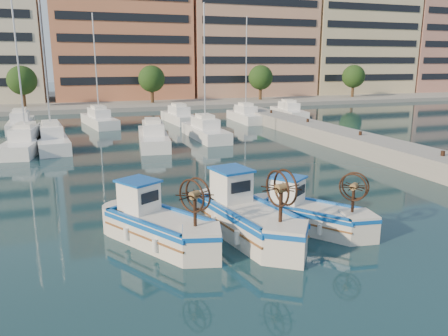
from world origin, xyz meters
TOP-DOWN VIEW (x-y plane):
  - ground at (0.00, 0.00)m, footprint 300.00×300.00m
  - quay at (13.00, 8.00)m, footprint 3.00×60.00m
  - waterfront at (9.23, 65.04)m, footprint 180.00×40.00m
  - yacht_marina at (-2.66, 27.95)m, footprint 38.62×22.48m
  - fishing_boat_a at (-4.95, 1.53)m, footprint 3.81×4.71m
  - fishing_boat_b at (-1.56, 1.10)m, footprint 2.90×5.15m
  - fishing_boat_c at (1.09, 0.97)m, footprint 3.75×4.21m

SIDE VIEW (x-z plane):
  - ground at x=0.00m, z-range 0.00..0.00m
  - yacht_marina at x=-2.66m, z-range -5.22..6.28m
  - quay at x=13.00m, z-range 0.00..1.20m
  - fishing_boat_c at x=1.09m, z-range -0.59..2.02m
  - fishing_boat_a at x=-4.95m, z-range -0.64..2.22m
  - fishing_boat_b at x=-1.56m, z-range -0.70..2.42m
  - waterfront at x=9.23m, z-range -1.70..23.90m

